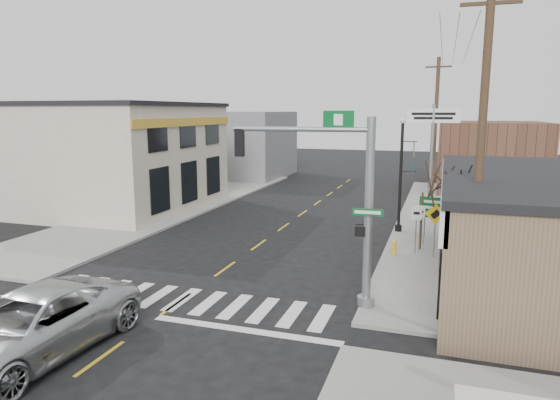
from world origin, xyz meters
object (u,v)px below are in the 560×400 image
(traffic_signal_pole, at_px, (346,192))
(fire_hydrant, at_px, (394,247))
(utility_pole_far, at_px, (435,129))
(utility_pole_near, at_px, (481,145))
(bare_tree, at_px, (449,172))
(suv, at_px, (30,325))
(lamp_post, at_px, (402,167))
(guide_sign, at_px, (436,214))
(dance_center_sign, at_px, (433,131))

(traffic_signal_pole, height_order, fire_hydrant, traffic_signal_pole)
(utility_pole_far, bearing_deg, traffic_signal_pole, -89.90)
(utility_pole_near, distance_m, utility_pole_far, 19.10)
(fire_hydrant, xyz_separation_m, bare_tree, (2.08, -2.36, 3.71))
(suv, relative_size, lamp_post, 1.05)
(fire_hydrant, bearing_deg, utility_pole_near, -57.89)
(traffic_signal_pole, relative_size, guide_sign, 2.38)
(utility_pole_far, bearing_deg, dance_center_sign, -84.50)
(guide_sign, height_order, fire_hydrant, guide_sign)
(dance_center_sign, distance_m, utility_pole_near, 15.04)
(fire_hydrant, distance_m, bare_tree, 4.86)
(utility_pole_near, bearing_deg, dance_center_sign, 97.06)
(guide_sign, bearing_deg, utility_pole_far, 104.87)
(suv, height_order, utility_pole_near, utility_pole_near)
(dance_center_sign, bearing_deg, guide_sign, -95.42)
(traffic_signal_pole, height_order, guide_sign, traffic_signal_pole)
(traffic_signal_pole, distance_m, dance_center_sign, 16.61)
(fire_hydrant, height_order, utility_pole_near, utility_pole_near)
(traffic_signal_pole, xyz_separation_m, utility_pole_far, (2.30, 20.49, 1.30))
(fire_hydrant, distance_m, utility_pole_far, 15.09)
(dance_center_sign, bearing_deg, utility_pole_far, 80.16)
(traffic_signal_pole, bearing_deg, guide_sign, 66.43)
(suv, bearing_deg, utility_pole_near, 37.01)
(suv, distance_m, fire_hydrant, 14.79)
(fire_hydrant, relative_size, dance_center_sign, 0.10)
(suv, distance_m, guide_sign, 16.93)
(guide_sign, height_order, dance_center_sign, dance_center_sign)
(dance_center_sign, bearing_deg, fire_hydrant, -105.25)
(lamp_post, bearing_deg, bare_tree, -95.28)
(lamp_post, bearing_deg, traffic_signal_pole, -117.62)
(suv, relative_size, guide_sign, 2.35)
(dance_center_sign, height_order, utility_pole_far, utility_pole_far)
(suv, height_order, guide_sign, guide_sign)
(bare_tree, relative_size, utility_pole_near, 0.51)
(bare_tree, xyz_separation_m, utility_pole_far, (-0.86, 16.64, 1.01))
(fire_hydrant, bearing_deg, lamp_post, 92.02)
(suv, relative_size, utility_pole_far, 0.63)
(utility_pole_far, bearing_deg, guide_sign, -81.47)
(guide_sign, bearing_deg, fire_hydrant, -126.96)
(guide_sign, bearing_deg, bare_tree, -70.97)
(suv, relative_size, fire_hydrant, 9.09)
(suv, height_order, traffic_signal_pole, traffic_signal_pole)
(lamp_post, bearing_deg, utility_pole_far, 58.91)
(utility_pole_near, bearing_deg, lamp_post, 108.40)
(dance_center_sign, bearing_deg, lamp_post, -112.38)
(fire_hydrant, xyz_separation_m, lamp_post, (-0.17, 4.75, 3.10))
(utility_pole_near, relative_size, utility_pole_far, 1.03)
(dance_center_sign, bearing_deg, utility_pole_near, -91.87)
(traffic_signal_pole, xyz_separation_m, bare_tree, (3.16, 3.85, 0.30))
(bare_tree, bearing_deg, utility_pole_near, -69.43)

